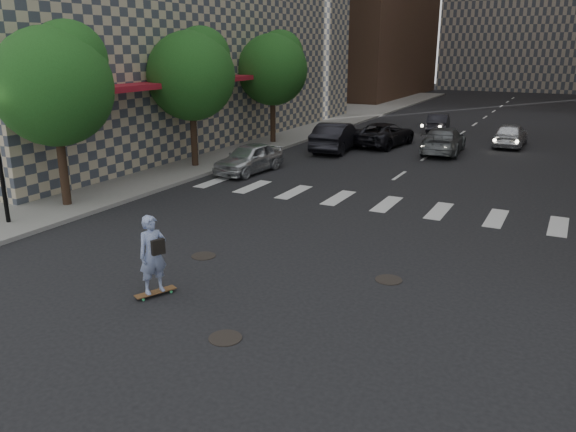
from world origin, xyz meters
name	(u,v)px	position (x,y,z in m)	size (l,w,h in m)	color
ground	(240,284)	(0.00, 0.00, 0.00)	(160.00, 160.00, 0.00)	black
sidewalk_left	(215,135)	(-14.50, 20.00, 0.07)	(13.00, 80.00, 0.15)	gray
tree_a	(57,81)	(-9.45, 3.14, 4.65)	(4.20, 4.20, 6.60)	#382619
tree_b	(193,72)	(-9.45, 11.14, 4.65)	(4.20, 4.20, 6.60)	#382619
tree_c	(274,66)	(-9.45, 19.14, 4.65)	(4.20, 4.20, 6.60)	#382619
manhole_a	(225,338)	(1.20, -2.50, 0.01)	(0.70, 0.70, 0.02)	black
manhole_b	(204,256)	(-2.00, 1.20, 0.01)	(0.70, 0.70, 0.02)	black
manhole_c	(389,280)	(3.30, 2.00, 0.01)	(0.70, 0.70, 0.02)	black
skateboarder	(153,255)	(-1.46, -1.53, 1.07)	(0.71, 1.04, 2.04)	brown
silver_sedan	(249,158)	(-6.58, 11.38, 0.70)	(1.66, 4.12, 1.40)	silver
traffic_car_a	(336,137)	(-5.13, 18.62, 0.82)	(1.73, 4.96, 1.63)	black
traffic_car_b	(443,140)	(0.50, 20.74, 0.73)	(2.04, 5.03, 1.46)	#595D61
traffic_car_c	(384,134)	(-3.23, 21.55, 0.70)	(2.31, 5.01, 1.39)	black
traffic_car_d	(511,134)	(3.59, 24.81, 0.72)	(1.69, 4.21, 1.44)	silver
traffic_car_e	(438,123)	(-1.65, 28.88, 0.63)	(1.34, 3.85, 1.27)	black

